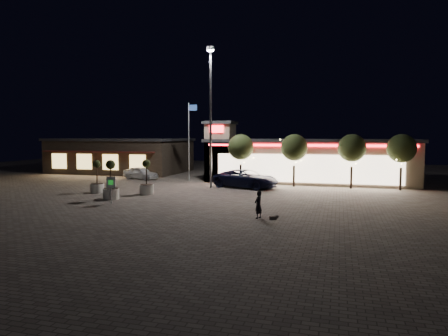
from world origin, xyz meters
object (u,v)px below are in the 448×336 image
(pedestrian, at_px, (258,205))
(planter_left, at_px, (97,183))
(planter_mid, at_px, (111,187))
(pickup_truck, at_px, (246,179))
(valet_sign, at_px, (111,185))
(white_sedan, at_px, (141,173))

(pedestrian, xyz_separation_m, planter_left, (-14.57, 6.27, 0.06))
(pedestrian, height_order, planter_left, planter_left)
(planter_left, bearing_deg, planter_mid, -41.86)
(pedestrian, distance_m, planter_mid, 12.24)
(pedestrian, bearing_deg, planter_mid, -85.78)
(pickup_truck, distance_m, planter_left, 12.69)
(planter_mid, bearing_deg, planter_left, 138.14)
(planter_left, xyz_separation_m, valet_sign, (3.94, -4.24, 0.47))
(pickup_truck, bearing_deg, pedestrian, -148.11)
(white_sedan, relative_size, planter_left, 1.49)
(planter_left, bearing_deg, pedestrian, -23.27)
(pickup_truck, bearing_deg, planter_left, 136.58)
(white_sedan, distance_m, planter_left, 10.29)
(pickup_truck, height_order, valet_sign, valet_sign)
(white_sedan, relative_size, planter_mid, 1.39)
(pedestrian, relative_size, planter_left, 0.58)
(planter_mid, bearing_deg, pickup_truck, 48.52)
(valet_sign, bearing_deg, planter_mid, 122.37)
(planter_mid, xyz_separation_m, valet_sign, (1.05, -1.65, 0.41))
(white_sedan, bearing_deg, pedestrian, -122.22)
(pickup_truck, relative_size, valet_sign, 3.16)
(pedestrian, xyz_separation_m, planter_mid, (-11.68, 3.67, 0.12))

